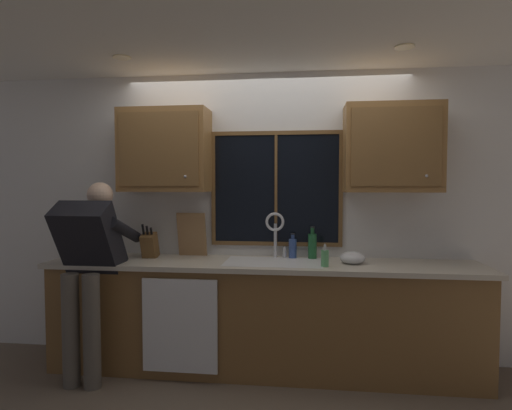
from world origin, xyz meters
name	(u,v)px	position (x,y,z in m)	size (l,w,h in m)	color
back_wall	(266,216)	(0.00, 0.06, 1.27)	(5.92, 0.12, 2.55)	silver
ceiling_downlight_left	(122,57)	(-1.06, -0.60, 2.54)	(0.14, 0.14, 0.01)	#FFEAB2
ceiling_downlight_right	(405,47)	(1.06, -0.60, 2.54)	(0.14, 0.14, 0.01)	#FFEAB2
window_glass	(276,189)	(0.10, -0.01, 1.52)	(1.10, 0.02, 0.95)	black
window_frame_top	(276,133)	(0.10, -0.02, 2.02)	(1.17, 0.02, 0.04)	brown
window_frame_bottom	(276,244)	(0.10, -0.02, 1.03)	(1.17, 0.02, 0.04)	brown
window_frame_left	(213,189)	(-0.47, -0.02, 1.52)	(0.04, 0.02, 0.95)	brown
window_frame_right	(341,189)	(0.66, -0.02, 1.52)	(0.04, 0.02, 0.95)	brown
window_mullion_center	(276,189)	(0.10, -0.02, 1.52)	(0.02, 0.02, 0.95)	brown
lower_cabinet_run	(262,318)	(0.00, -0.29, 0.44)	(3.52, 0.58, 0.88)	brown
countertop	(262,264)	(0.00, -0.31, 0.90)	(3.58, 0.62, 0.04)	beige
dishwasher_front	(180,326)	(-0.61, -0.61, 0.46)	(0.60, 0.02, 0.74)	white
upper_cabinet_left	(165,151)	(-0.87, -0.17, 1.86)	(0.77, 0.36, 0.72)	olive
upper_cabinet_right	(392,148)	(1.06, -0.17, 1.86)	(0.77, 0.36, 0.72)	olive
sink	(273,274)	(0.10, -0.30, 0.82)	(0.80, 0.46, 0.21)	silver
faucet	(276,229)	(0.10, -0.12, 1.17)	(0.18, 0.09, 0.40)	silver
person_standing	(89,259)	(-1.35, -0.63, 0.97)	(0.53, 0.68, 1.58)	#595147
knife_block	(150,246)	(-0.99, -0.24, 1.03)	(0.12, 0.18, 0.32)	brown
cutting_board	(192,234)	(-0.65, -0.09, 1.11)	(0.26, 0.02, 0.40)	#997047
mixing_bowl	(352,258)	(0.74, -0.28, 0.97)	(0.20, 0.20, 0.10)	silver
soap_dispenser	(325,258)	(0.51, -0.44, 0.99)	(0.06, 0.07, 0.18)	#59A566
bottle_green_glass	(293,248)	(0.25, -0.09, 1.01)	(0.07, 0.07, 0.22)	#334C8C
bottle_tall_clear	(312,245)	(0.42, -0.10, 1.04)	(0.07, 0.07, 0.28)	#1E592D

